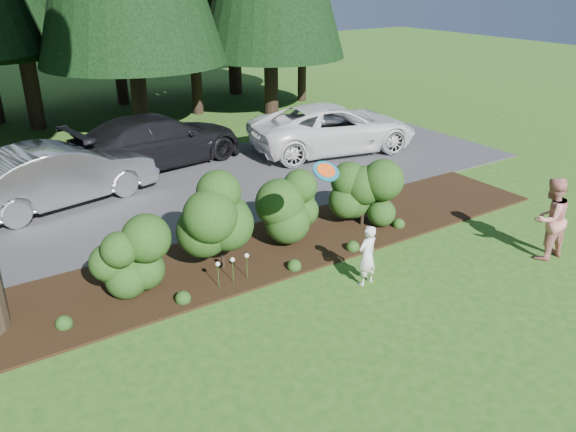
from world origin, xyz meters
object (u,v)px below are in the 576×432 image
object	(u,v)px
car_dark_suv	(158,140)
child	(367,255)
car_silver_wagon	(60,174)
frisbee	(326,171)
car_white_suv	(334,128)
adult	(550,219)

from	to	relation	value
car_dark_suv	child	size ratio (longest dim) A/B	4.41
car_silver_wagon	frisbee	distance (m)	7.82
car_silver_wagon	frisbee	world-z (taller)	frisbee
car_silver_wagon	frisbee	size ratio (longest dim) A/B	10.25
car_white_suv	adult	xyz separation A→B (m)	(-0.89, -8.20, 0.08)
car_dark_suv	child	xyz separation A→B (m)	(0.61, -8.73, -0.20)
child	car_white_suv	bearing A→B (deg)	-131.84
car_white_suv	adult	bearing A→B (deg)	-175.14
child	frisbee	size ratio (longest dim) A/B	2.62
car_white_suv	child	size ratio (longest dim) A/B	4.55
car_white_suv	adult	size ratio (longest dim) A/B	3.15
car_silver_wagon	car_white_suv	xyz separation A→B (m)	(8.40, -0.10, -0.02)
child	adult	bearing A→B (deg)	154.30
car_dark_suv	child	distance (m)	8.75
car_white_suv	frisbee	xyz separation A→B (m)	(-5.61, -7.02, 1.63)
car_silver_wagon	child	distance (m)	8.09
adult	frisbee	world-z (taller)	frisbee
car_white_suv	child	bearing A→B (deg)	157.74
adult	child	bearing A→B (deg)	-14.05
car_white_suv	car_dark_suv	distance (m)	5.50
car_silver_wagon	car_white_suv	size ratio (longest dim) A/B	0.86
car_dark_suv	car_silver_wagon	bearing A→B (deg)	107.53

